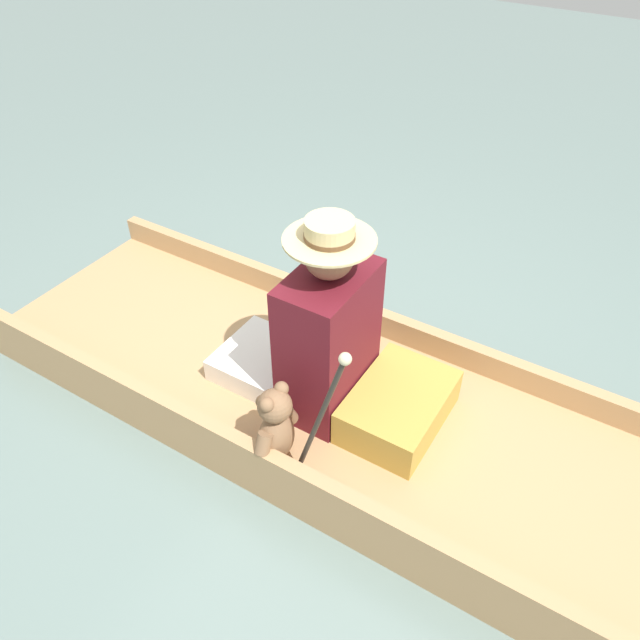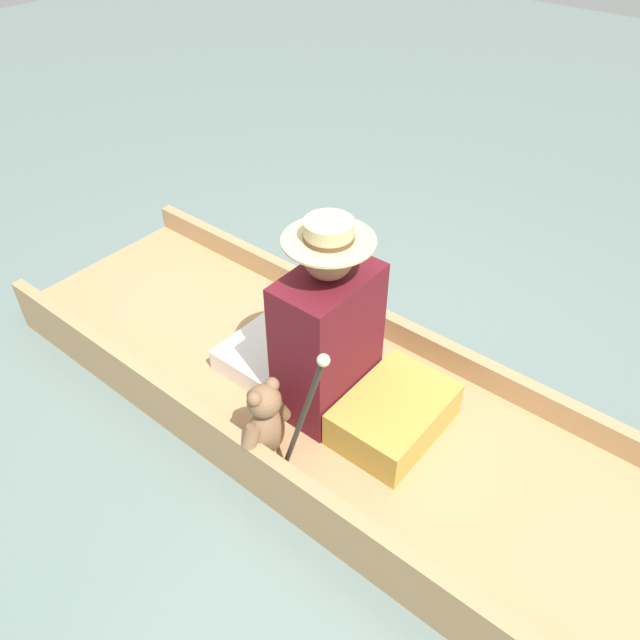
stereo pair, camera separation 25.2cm
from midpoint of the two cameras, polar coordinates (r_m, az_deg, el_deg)
The scene contains 7 objects.
ground_plane at distance 3.00m, azimuth 1.31°, elevation -7.81°, with size 16.00×16.00×0.00m, color slate.
punt_boat at distance 2.93m, azimuth 1.34°, elevation -6.62°, with size 1.06×3.13×0.29m.
seat_cushion at distance 2.66m, azimuth 9.51°, elevation -8.63°, with size 0.51×0.36×0.17m.
seated_person at distance 2.59m, azimuth 2.54°, elevation -1.61°, with size 0.43×0.72×0.92m.
teddy_bear at distance 2.49m, azimuth -2.10°, elevation -9.34°, with size 0.26×0.15×0.38m.
wine_glass at distance 3.13m, azimuth 0.97°, elevation 0.37°, with size 0.10×0.10×0.10m.
walking_cane at distance 2.18m, azimuth 2.03°, elevation -8.23°, with size 0.04×0.23×0.74m.
Camera 2 is at (-1.53, -1.32, 2.22)m, focal length 35.00 mm.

